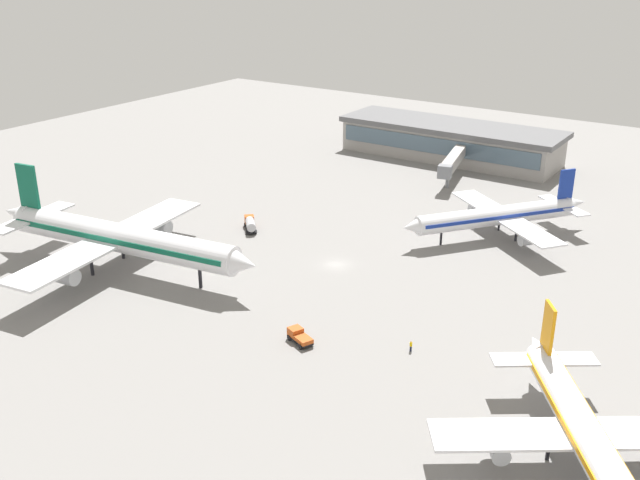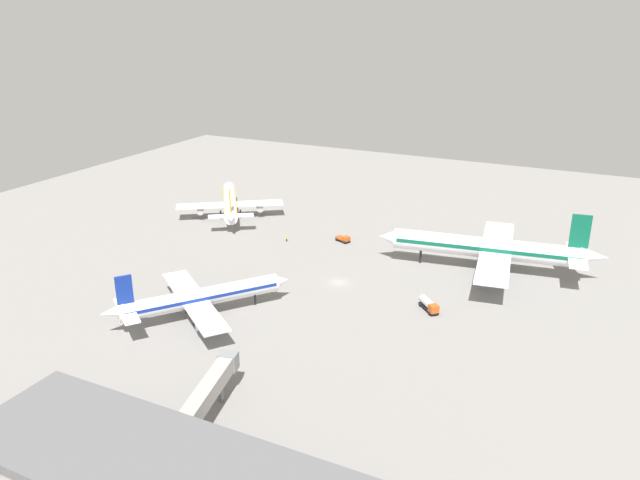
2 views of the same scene
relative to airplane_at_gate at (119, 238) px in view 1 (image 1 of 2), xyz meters
The scene contains 9 objects.
ground 39.23m from the airplane_at_gate, 142.92° to the right, with size 288.00×288.00×0.00m, color gray.
terminal_building 102.85m from the airplane_at_gate, 99.96° to the right, with size 60.46×18.48×9.41m.
airplane_at_gate is the anchor object (origin of this frame).
airplane_taxiing 84.34m from the airplane_at_gate, behind, with size 30.76×36.42×12.84m.
airplane_distant 72.87m from the airplane_at_gate, 133.65° to the right, with size 29.67×35.07×12.59m.
fuel_truck 29.35m from the airplane_at_gate, 103.72° to the right, with size 5.73×5.86×2.50m.
pushback_tractor 41.83m from the airplane_at_gate, behind, with size 4.79×3.51×1.90m.
ground_crew_worker 56.58m from the airplane_at_gate, behind, with size 0.54×0.54×1.67m.
jet_bridge 86.34m from the airplane_at_gate, 108.43° to the right, with size 8.07×23.15×6.74m.
Camera 1 is at (-64.66, 101.48, 54.12)m, focal length 40.47 mm.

